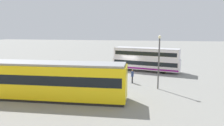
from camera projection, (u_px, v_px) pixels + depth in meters
The scene contains 8 objects.
ground_plane at pixel (128, 72), 32.53m from camera, with size 160.00×160.00×0.00m, color gray.
double_decker_bus at pixel (146, 59), 32.94m from camera, with size 10.74×4.91×3.70m.
tram_yellow at pixel (48, 80), 19.96m from camera, with size 15.20×3.13×3.62m.
pedestrian_near_railing at pixel (93, 70), 29.69m from camera, with size 0.42×0.42×1.63m.
pedestrian_crossing at pixel (132, 75), 25.86m from camera, with size 0.35×0.36×1.72m.
pedestrian_railing at pixel (81, 73), 28.17m from camera, with size 7.30×0.52×1.08m.
info_sign at pixel (60, 65), 28.41m from camera, with size 1.12×0.15×2.52m.
street_lamp at pixel (159, 58), 22.94m from camera, with size 0.36×0.36×6.03m.
Camera 1 is at (-2.69, 31.82, 6.86)m, focal length 33.30 mm.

